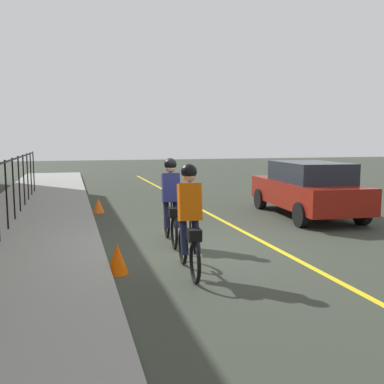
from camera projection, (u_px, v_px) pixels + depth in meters
ground_plane at (193, 248)px, 8.70m from camera, size 80.00×80.00×0.00m
lane_line_centre at (264, 242)px, 9.14m from camera, size 36.00×0.12×0.01m
sidewalk at (15, 257)px, 7.76m from camera, size 40.00×3.20×0.15m
cyclist_lead at (189, 220)px, 6.86m from camera, size 1.71×0.39×1.83m
cyclist_follow at (171, 202)px, 8.91m from camera, size 1.71×0.39×1.83m
patrol_sedan at (307, 188)px, 12.22m from camera, size 4.54×2.23×1.58m
traffic_cone_near at (98, 205)px, 12.87m from camera, size 0.36×0.36×0.46m
traffic_cone_far at (117, 259)px, 6.97m from camera, size 0.36×0.36×0.51m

